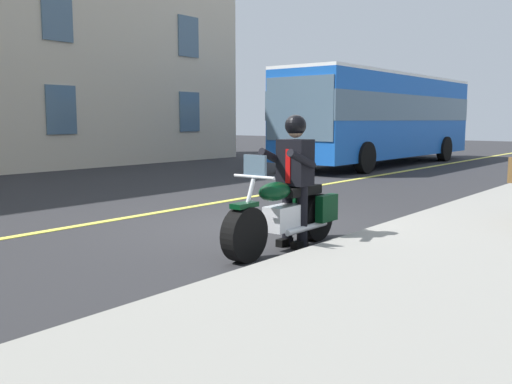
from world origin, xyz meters
The scene contains 5 objects.
ground_plane centered at (0.00, 0.00, 0.00)m, with size 80.00×80.00×0.00m, color #28282B.
lane_center_stripe centered at (0.00, -2.00, 0.01)m, with size 60.00×0.16×0.01m, color #E5DB4C.
motorcycle_main centered at (0.81, 1.48, 0.45)m, with size 2.21×0.60×1.26m.
rider_main centered at (0.62, 1.48, 1.04)m, with size 0.62×0.55×1.74m.
bus_near centered at (-12.73, -3.86, 1.87)m, with size 11.05×2.70×3.30m.
Camera 1 is at (6.63, 5.66, 1.67)m, focal length 39.33 mm.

